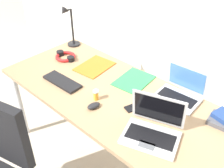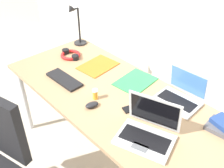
% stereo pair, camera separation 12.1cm
% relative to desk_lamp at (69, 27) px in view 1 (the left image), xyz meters
% --- Properties ---
extents(ground_plane, '(12.00, 12.00, 0.00)m').
position_rel_desk_lamp_xyz_m(ground_plane, '(0.80, -0.28, -0.94)').
color(ground_plane, '#B7AD9E').
extents(desk, '(1.80, 0.80, 0.74)m').
position_rel_desk_lamp_xyz_m(desk, '(0.80, -0.28, -0.25)').
color(desk, '#9E7A56').
rests_on(desk, ground_plane).
extents(desk_lamp, '(0.12, 0.18, 0.40)m').
position_rel_desk_lamp_xyz_m(desk_lamp, '(0.00, 0.00, 0.00)').
color(desk_lamp, black).
rests_on(desk_lamp, desk).
extents(laptop_mid_desk, '(0.40, 0.36, 0.25)m').
position_rel_desk_lamp_xyz_m(laptop_mid_desk, '(1.27, -0.42, -0.15)').
color(laptop_mid_desk, '#B7BABC').
rests_on(laptop_mid_desk, desk).
extents(laptop_front_left, '(0.32, 0.26, 0.23)m').
position_rel_desk_lamp_xyz_m(laptop_front_left, '(1.19, 0.02, -0.15)').
color(laptop_front_left, '#B7BABC').
rests_on(laptop_front_left, desk).
extents(external_keyboard, '(0.33, 0.13, 0.02)m').
position_rel_desk_lamp_xyz_m(external_keyboard, '(0.43, -0.45, -0.19)').
color(external_keyboard, black).
rests_on(external_keyboard, desk).
extents(computer_mouse, '(0.07, 0.11, 0.03)m').
position_rel_desk_lamp_xyz_m(computer_mouse, '(0.82, -0.48, -0.18)').
color(computer_mouse, black).
rests_on(computer_mouse, desk).
extents(cell_phone, '(0.10, 0.15, 0.01)m').
position_rel_desk_lamp_xyz_m(cell_phone, '(1.03, -0.29, -0.19)').
color(cell_phone, black).
rests_on(cell_phone, desk).
extents(headphones, '(0.21, 0.18, 0.04)m').
position_rel_desk_lamp_xyz_m(headphones, '(0.14, -0.18, -0.18)').
color(headphones, red).
rests_on(headphones, desk).
extents(pill_bottle, '(0.04, 0.04, 0.08)m').
position_rel_desk_lamp_xyz_m(pill_bottle, '(0.77, -0.41, -0.16)').
color(pill_bottle, gold).
rests_on(pill_bottle, desk).
extents(paper_folder_far_corner, '(0.26, 0.33, 0.01)m').
position_rel_desk_lamp_xyz_m(paper_folder_far_corner, '(0.44, -0.11, -0.19)').
color(paper_folder_far_corner, orange).
rests_on(paper_folder_far_corner, desk).
extents(paper_folder_front_right, '(0.26, 0.33, 0.01)m').
position_rel_desk_lamp_xyz_m(paper_folder_front_right, '(0.82, -0.05, -0.19)').
color(paper_folder_front_right, green).
rests_on(paper_folder_front_right, desk).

